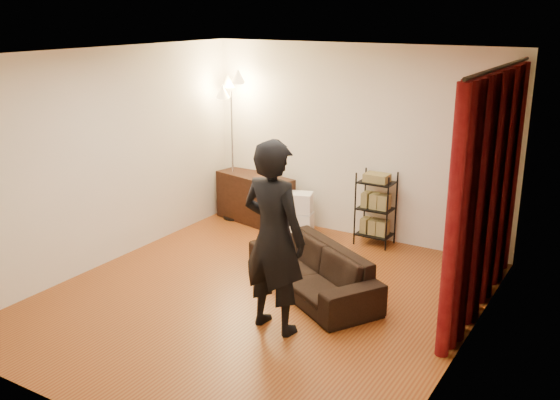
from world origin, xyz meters
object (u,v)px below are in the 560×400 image
Objects in this scene: sofa at (312,270)px; wire_shelf at (375,209)px; person at (274,237)px; storage_boxes at (300,212)px; media_cabinet at (255,198)px; floor_lamp at (232,149)px.

wire_shelf is at bearing 120.85° from sofa.
storage_boxes is (-1.19, 2.64, -0.69)m from person.
person reaches higher than storage_boxes.
wire_shelf is at bearing 5.93° from storage_boxes.
sofa is at bearing -29.55° from media_cabinet.
person reaches higher than media_cabinet.
person is 3.30× the size of storage_boxes.
floor_lamp reaches higher than storage_boxes.
wire_shelf is at bearing 2.39° from floor_lamp.
person reaches higher than sofa.
sofa is at bearing -73.90° from wire_shelf.
storage_boxes is at bearing -0.98° from floor_lamp.
wire_shelf is at bearing -81.69° from person.
sofa is 0.95× the size of person.
media_cabinet is 0.83m from floor_lamp.
storage_boxes is at bearing 154.58° from sofa.
floor_lamp is at bearing -160.18° from media_cabinet.
sofa is 1.83× the size of wire_shelf.
media_cabinet is (-1.94, 1.76, 0.09)m from sofa.
storage_boxes reaches higher than sofa.
floor_lamp is (-1.19, 0.02, 0.80)m from storage_boxes.
person is 0.89× the size of floor_lamp.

